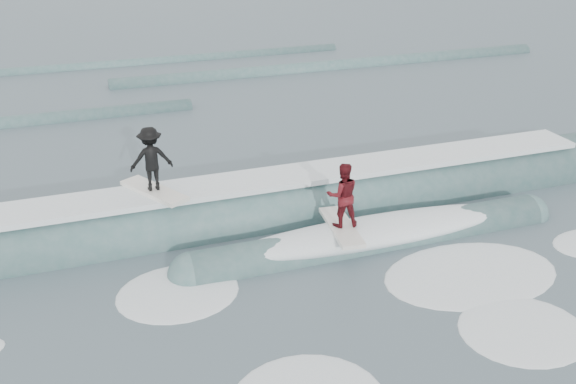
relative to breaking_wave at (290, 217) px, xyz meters
name	(u,v)px	position (x,y,z in m)	size (l,w,h in m)	color
ground	(333,292)	(-0.28, -3.50, -0.04)	(160.00, 160.00, 0.00)	#3C4E57
breaking_wave	(290,217)	(0.00, 0.00, 0.00)	(23.16, 3.83, 2.11)	#385E5E
surfer_black	(151,162)	(-3.36, 0.34, 1.87)	(1.45, 2.02, 1.66)	silver
surfer_red	(342,199)	(0.63, -1.86, 1.25)	(0.84, 2.05, 1.65)	silver
whitewater	(398,304)	(0.81, -4.37, -0.04)	(16.17, 5.90, 0.10)	white
far_swells	(165,85)	(-0.88, 14.15, -0.04)	(41.19, 8.65, 0.80)	#385E5E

